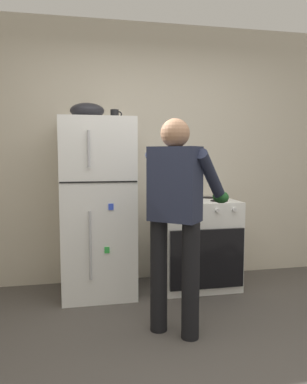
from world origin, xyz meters
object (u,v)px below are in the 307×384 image
Objects in this scene: refrigerator at (97,207)px; red_pot at (183,195)px; person_cook at (177,207)px; coffee_mug at (115,115)px; stove_range at (197,243)px; mixing_bowl at (87,111)px.

refrigerator is 5.01× the size of red_pot.
person_cook is at bearing -108.75° from red_pot.
refrigerator reaches higher than red_pot.
red_pot is at bearing -8.66° from coffee_mug.
red_pot is (-0.16, -0.04, 0.50)m from stove_range.
person_cook is at bearing -60.91° from refrigerator.
mixing_bowl reaches higher than red_pot.
red_pot is 2.99× the size of coffee_mug.
person_cook is (-0.47, -0.95, 0.52)m from stove_range.
coffee_mug reaches higher than refrigerator.
person_cook is 4.78× the size of red_pot.
stove_range is 0.56× the size of person_cook.
refrigerator is at bearing 176.61° from red_pot.
stove_range is 0.53m from red_pot.
refrigerator is 1.88× the size of stove_range.
stove_range is at bearing -0.58° from refrigerator.
refrigerator is 1.08m from stove_range.
person_cook reaches higher than red_pot.
red_pot is 1.03m from coffee_mug.
mixing_bowl is (-0.92, 0.05, 0.81)m from red_pot.
coffee_mug is at bearing 109.14° from person_cook.
mixing_bowl is at bearing 179.79° from refrigerator.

